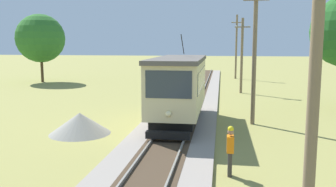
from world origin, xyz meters
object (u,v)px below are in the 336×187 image
Objects in this scene: utility_pole_distant at (236,46)px; tree_right_near at (40,38)px; red_tram at (179,87)px; utility_pole_mid at (254,53)px; utility_pole_far at (242,55)px; gravel_pile at (80,123)px; utility_pole_near_tram at (314,96)px; track_worker at (230,149)px.

utility_pole_distant reaches higher than tree_right_near.
red_tram is 4.65m from utility_pole_mid.
red_tram is 1.24× the size of utility_pole_far.
red_tram is 5.73m from gravel_pile.
utility_pole_far is at bearing 61.47° from gravel_pile.
utility_pole_distant is (4.13, 27.03, 1.99)m from red_tram.
tree_right_near reaches higher than utility_pole_near_tram.
utility_pole_distant is 31.24m from gravel_pile.
utility_pole_distant is at bearing 90.00° from utility_pole_near_tram.
track_worker is at bearing -92.42° from utility_pole_distant.
tree_right_near is (-13.97, 22.29, 4.60)m from gravel_pile.
utility_pole_far is 18.92m from gravel_pile.
utility_pole_far is at bearing -14.40° from tree_right_near.
utility_pole_near_tram is at bearing -54.22° from tree_right_near.
red_tram is 7.99m from track_worker.
utility_pole_mid is at bearing 22.53° from gravel_pile.
utility_pole_near_tram reaches higher than utility_pole_far.
tree_right_near is at bearing 140.92° from utility_pole_mid.
gravel_pile is at bearing -157.47° from utility_pole_mid.
utility_pole_near_tram is 1.01× the size of utility_pole_far.
utility_pole_mid is (0.00, 13.17, 0.49)m from utility_pole_near_tram.
gravel_pile is (-8.92, -29.71, -3.64)m from utility_pole_distant.
utility_pole_distant is 4.58× the size of track_worker.
utility_pole_distant is at bearing 90.00° from utility_pole_far.
red_tram reaches higher than gravel_pile.
utility_pole_far is 0.86× the size of tree_right_near.
utility_pole_near_tram is 3.89× the size of track_worker.
utility_pole_distant is 34.64m from track_worker.
tree_right_near reaches higher than gravel_pile.
utility_pole_mid is at bearing 13.90° from red_tram.
utility_pole_distant is 1.03× the size of tree_right_near.
gravel_pile is 26.70m from tree_right_near.
utility_pole_mid reaches higher than utility_pole_near_tram.
utility_pole_near_tram is at bearing -90.00° from utility_pole_distant.
utility_pole_near_tram is 13.36m from gravel_pile.
utility_pole_mid is 12.72m from utility_pole_far.
utility_pole_distant is at bearing 90.00° from utility_pole_mid.
utility_pole_mid is 26.01m from utility_pole_distant.
tree_right_near reaches higher than red_tram.
track_worker is (-1.46, 4.72, -2.58)m from utility_pole_near_tram.
utility_pole_mid is 1.15× the size of utility_pole_far.
track_worker is at bearing -51.60° from tree_right_near.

